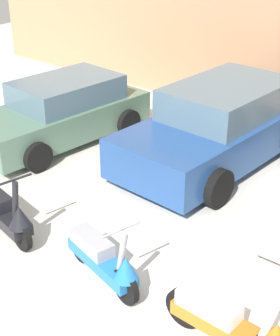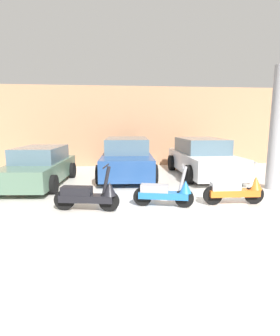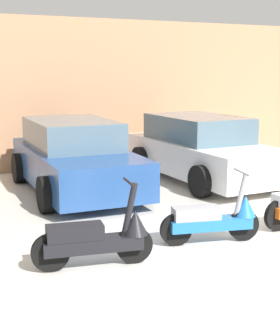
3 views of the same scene
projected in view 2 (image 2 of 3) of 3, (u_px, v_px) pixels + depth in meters
name	position (u px, v px, depth m)	size (l,w,h in m)	color
ground_plane	(172.00, 223.00, 5.47)	(28.00, 28.00, 0.00)	silver
wall_back	(137.00, 127.00, 12.61)	(19.60, 0.12, 3.76)	tan
scooter_front_left	(89.00, 195.00, 6.19)	(1.57, 0.64, 1.10)	black
scooter_front_right	(166.00, 192.00, 6.49)	(1.49, 0.66, 1.05)	black
scooter_front_center	(237.00, 189.00, 6.68)	(1.58, 0.57, 1.10)	black
car_rear_left	(40.00, 167.00, 8.83)	(2.06, 3.85, 1.26)	#51705B
car_rear_center	(127.00, 158.00, 10.28)	(2.29, 4.42, 1.47)	navy
car_rear_right	(202.00, 158.00, 10.35)	(2.09, 4.29, 1.45)	white
support_column_side	(276.00, 129.00, 8.03)	(0.39, 0.39, 3.76)	#99999E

